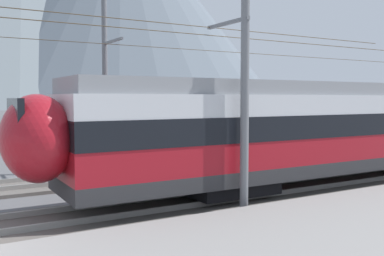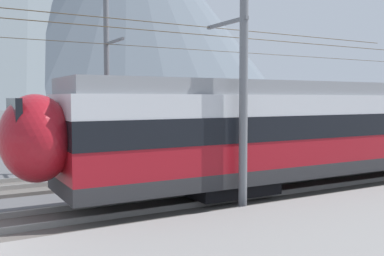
% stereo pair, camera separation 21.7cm
% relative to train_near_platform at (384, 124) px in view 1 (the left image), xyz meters
% --- Properties ---
extents(train_near_platform, '(28.95, 2.89, 4.27)m').
position_rel_train_near_platform_xyz_m(train_near_platform, '(0.00, 0.00, 0.00)').
color(train_near_platform, '#2D2D30').
rests_on(train_near_platform, track_near).
extents(train_far_track, '(30.28, 2.99, 4.27)m').
position_rel_train_near_platform_xyz_m(train_far_track, '(5.34, 5.31, 0.00)').
color(train_far_track, '#2D2D30').
rests_on(train_far_track, track_far).
extents(catenary_mast_mid, '(47.56, 2.02, 7.26)m').
position_rel_train_near_platform_xyz_m(catenary_mast_mid, '(-8.47, -1.58, 1.58)').
color(catenary_mast_mid, slate).
rests_on(catenary_mast_mid, ground).
extents(catenary_mast_far_side, '(47.56, 2.25, 8.42)m').
position_rel_train_near_platform_xyz_m(catenary_mast_far_side, '(-9.38, 7.12, 2.11)').
color(catenary_mast_far_side, slate).
rests_on(catenary_mast_far_side, ground).
extents(mountain_central_peak, '(178.88, 178.88, 92.75)m').
position_rel_train_near_platform_xyz_m(mountain_central_peak, '(21.65, 205.34, 44.15)').
color(mountain_central_peak, slate).
rests_on(mountain_central_peak, ground).
extents(mountain_right_ridge, '(133.78, 133.78, 86.59)m').
position_rel_train_near_platform_xyz_m(mountain_right_ridge, '(54.27, 167.03, 41.06)').
color(mountain_right_ridge, slate).
rests_on(mountain_right_ridge, ground).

